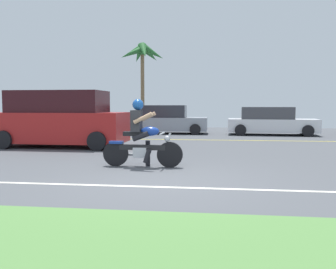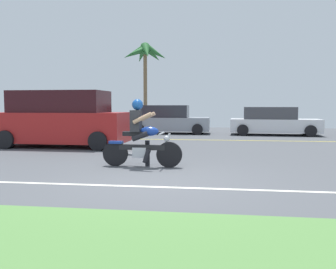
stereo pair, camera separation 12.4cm
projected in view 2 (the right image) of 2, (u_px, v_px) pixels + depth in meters
name	position (u px, v px, depth m)	size (l,w,h in m)	color
ground	(175.00, 160.00, 10.14)	(56.00, 30.00, 0.04)	#4C4F54
lane_line_near	(152.00, 187.00, 6.70)	(50.40, 0.12, 0.01)	silver
lane_line_far	(191.00, 140.00, 15.88)	(50.40, 0.12, 0.01)	yellow
motorcyclist	(141.00, 138.00, 8.87)	(1.97, 0.64, 1.65)	black
suv_nearby	(62.00, 120.00, 13.22)	(4.84, 2.19, 2.02)	#AD1E1E
parked_car_0	(67.00, 120.00, 20.94)	(4.18, 2.09, 1.42)	beige
parked_car_1	(169.00, 120.00, 19.53)	(4.21, 1.87, 1.50)	#8C939E
parked_car_2	(273.00, 122.00, 18.47)	(4.49, 2.09, 1.41)	silver
palm_tree_0	(145.00, 56.00, 23.52)	(2.99, 2.86, 5.54)	brown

